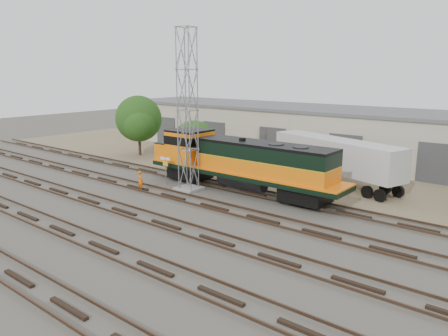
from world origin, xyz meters
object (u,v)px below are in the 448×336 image
Objects in this scene: locomotive at (239,161)px; signal_tower at (188,114)px; worker at (141,181)px; semi_trailer at (338,157)px.

signal_tower reaches higher than locomotive.
signal_tower is 6.39m from worker.
signal_tower is at bearing -123.38° from worker.
locomotive is 1.39× the size of signal_tower.
worker is (-5.95, -4.80, -1.55)m from locomotive.
locomotive is 7.80m from worker.
locomotive reaches higher than worker.
signal_tower is 12.64m from semi_trailer.
semi_trailer is (8.34, 8.77, -3.63)m from signal_tower.
semi_trailer is at bearing -121.69° from worker.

